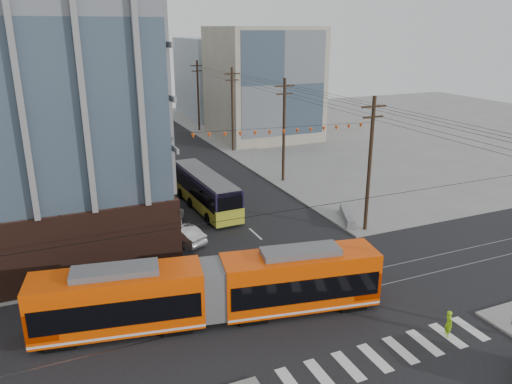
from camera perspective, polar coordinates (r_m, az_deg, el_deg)
ground at (r=29.66m, az=11.18°, el=-14.55°), size 160.00×160.00×0.00m
bg_bldg_nw_near at (r=72.46m, az=-25.73°, el=11.12°), size 18.00×16.00×18.00m
bg_bldg_ne_near at (r=75.19m, az=0.76°, el=12.33°), size 14.00×14.00×16.00m
bg_bldg_nw_far at (r=92.29m, az=-23.71°, el=13.21°), size 16.00×18.00×20.00m
bg_bldg_ne_far at (r=94.45m, az=-3.25°, el=12.94°), size 16.00×16.00×14.00m
utility_pole_far at (r=80.29m, az=-6.63°, el=10.80°), size 0.30×0.30×11.00m
streetcar at (r=28.65m, az=-4.99°, el=-11.14°), size 19.57×6.11×3.74m
city_bus at (r=46.03m, az=-5.86°, el=0.23°), size 3.05×11.93×3.35m
parked_car_silver at (r=39.06m, az=-8.51°, el=-4.79°), size 3.16×4.58×1.43m
parked_car_white at (r=42.90m, az=-9.61°, el=-2.76°), size 3.24×4.92×1.32m
parked_car_grey at (r=47.20m, az=-10.68°, el=-0.85°), size 2.34×4.75×1.30m
pedestrian at (r=29.62m, az=21.16°, el=-13.84°), size 0.51×0.64×1.54m
jersey_barrier at (r=43.54m, az=10.36°, el=-2.80°), size 2.72×4.40×0.88m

